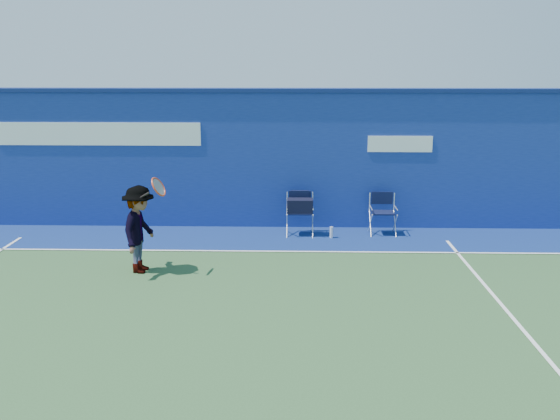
{
  "coord_description": "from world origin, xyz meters",
  "views": [
    {
      "loc": [
        1.32,
        -7.9,
        3.61
      ],
      "look_at": [
        1.05,
        2.6,
        1.0
      ],
      "focal_mm": 38.0,
      "sensor_mm": 36.0,
      "label": 1
    }
  ],
  "objects_px": {
    "directors_chair_right": "(383,222)",
    "tennis_player": "(140,229)",
    "directors_chair_left": "(300,217)",
    "water_bottle": "(331,232)"
  },
  "relations": [
    {
      "from": "water_bottle",
      "to": "directors_chair_left",
      "type": "bearing_deg",
      "value": 160.55
    },
    {
      "from": "water_bottle",
      "to": "tennis_player",
      "type": "xyz_separation_m",
      "value": [
        -3.5,
        -2.15,
        0.66
      ]
    },
    {
      "from": "directors_chair_right",
      "to": "tennis_player",
      "type": "relative_size",
      "value": 0.51
    },
    {
      "from": "directors_chair_right",
      "to": "water_bottle",
      "type": "distance_m",
      "value": 1.18
    },
    {
      "from": "directors_chair_right",
      "to": "tennis_player",
      "type": "distance_m",
      "value": 5.27
    },
    {
      "from": "directors_chair_left",
      "to": "water_bottle",
      "type": "distance_m",
      "value": 0.76
    },
    {
      "from": "directors_chair_right",
      "to": "water_bottle",
      "type": "height_order",
      "value": "directors_chair_right"
    },
    {
      "from": "directors_chair_left",
      "to": "directors_chair_right",
      "type": "relative_size",
      "value": 1.05
    },
    {
      "from": "directors_chair_right",
      "to": "water_bottle",
      "type": "bearing_deg",
      "value": -163.34
    },
    {
      "from": "directors_chair_left",
      "to": "tennis_player",
      "type": "bearing_deg",
      "value": -139.85
    }
  ]
}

